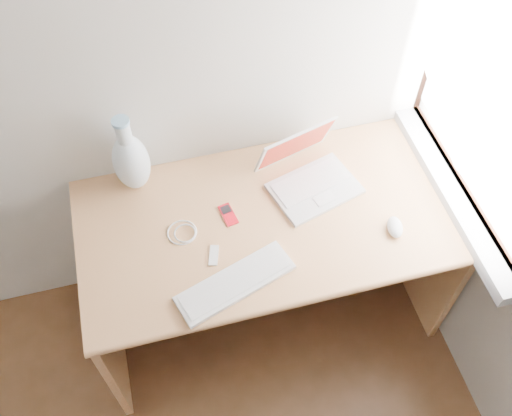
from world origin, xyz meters
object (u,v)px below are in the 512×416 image
object	(u,v)px
desk	(263,231)
external_keyboard	(235,283)
vase	(131,160)
laptop	(312,173)

from	to	relation	value
desk	external_keyboard	xyz separation A→B (m)	(-0.20, -0.34, 0.24)
external_keyboard	vase	xyz separation A→B (m)	(-0.27, 0.54, 0.13)
external_keyboard	vase	bearing A→B (deg)	98.97
desk	laptop	bearing A→B (deg)	9.99
desk	laptop	size ratio (longest dim) A/B	3.86
external_keyboard	desk	bearing A→B (deg)	41.83
vase	laptop	bearing A→B (deg)	-13.51
external_keyboard	vase	world-z (taller)	vase
laptop	vase	distance (m)	0.70
desk	vase	bearing A→B (deg)	157.08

